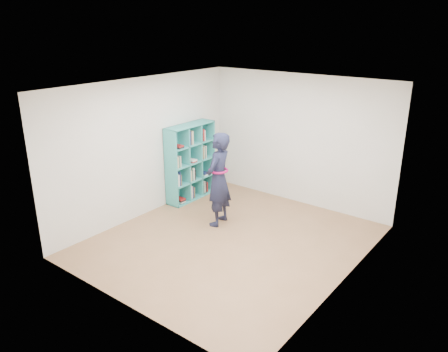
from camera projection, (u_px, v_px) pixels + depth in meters
The scene contains 9 objects.
floor at pixel (230, 241), 7.41m from camera, with size 4.50×4.50×0.00m, color olive.
ceiling at pixel (231, 87), 6.54m from camera, with size 4.50×4.50×0.00m, color white.
wall_left at pixel (145, 148), 8.13m from camera, with size 0.02×4.50×2.60m, color silver.
wall_right at pixel (350, 198), 5.83m from camera, with size 0.02×4.50×2.60m, color silver.
wall_back at pixel (299, 140), 8.65m from camera, with size 4.00×0.02×2.60m, color silver.
wall_front at pixel (120, 215), 5.30m from camera, with size 4.00×0.02×2.60m, color silver.
bookshelf at pixel (190, 163), 9.00m from camera, with size 0.35×1.19×1.58m.
person at pixel (218, 179), 7.79m from camera, with size 0.53×0.70×1.72m.
smartphone at pixel (213, 171), 7.88m from camera, with size 0.06×0.09×0.14m.
Camera 1 is at (3.96, -5.30, 3.53)m, focal length 35.00 mm.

